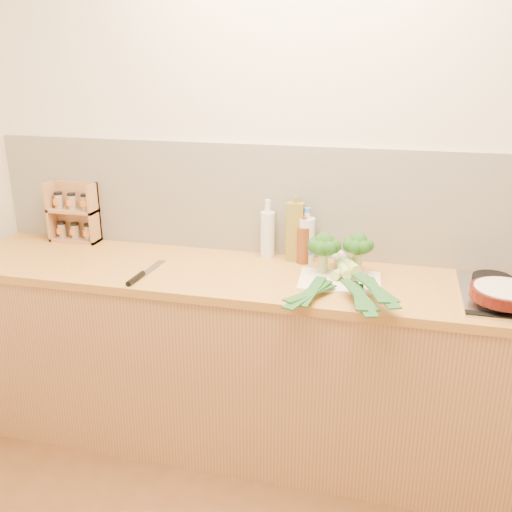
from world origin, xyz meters
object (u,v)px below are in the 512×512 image
at_px(skillet, 507,293).
at_px(spice_rack, 75,215).
at_px(chopping_board, 340,281).
at_px(chefs_knife, 140,276).

height_order(skillet, spice_rack, spice_rack).
bearing_deg(spice_rack, chopping_board, -10.09).
distance_m(skillet, spice_rack, 2.12).
relative_size(chefs_knife, skillet, 0.88).
xyz_separation_m(skillet, spice_rack, (-2.09, 0.37, 0.07)).
height_order(chefs_knife, spice_rack, spice_rack).
distance_m(chopping_board, spice_rack, 1.46).
bearing_deg(chefs_knife, chopping_board, 13.60).
bearing_deg(skillet, spice_rack, -173.34).
xyz_separation_m(chopping_board, chefs_knife, (-0.87, -0.17, 0.00)).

